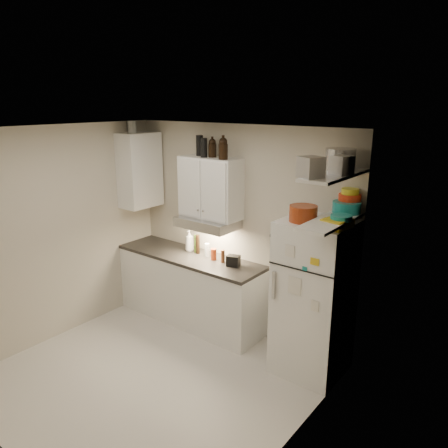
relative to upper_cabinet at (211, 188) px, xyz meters
The scene contains 36 objects.
floor 2.29m from the upper_cabinet, 77.33° to the right, with size 3.20×3.00×0.02m, color silver.
ceiling 1.58m from the upper_cabinet, 77.33° to the right, with size 3.20×3.00×0.02m, color silver.
back_wall 0.63m from the upper_cabinet, 30.26° to the left, with size 3.20×0.02×2.60m, color #BEB6A2.
left_wall 1.94m from the upper_cabinet, 134.46° to the right, with size 0.02×3.00×2.60m, color #BEB6A2.
right_wall 2.39m from the upper_cabinet, 34.95° to the right, with size 0.02×3.00×2.60m, color #BEB6A2.
base_cabinet 1.41m from the upper_cabinet, 151.63° to the right, with size 2.10×0.60×0.88m, color white.
countertop 0.97m from the upper_cabinet, 151.63° to the right, with size 2.10×0.62×0.04m, color #282523.
upper_cabinet is the anchor object (origin of this frame).
side_cabinet 1.15m from the upper_cabinet, behind, with size 0.33×0.55×1.00m, color white.
range_hood 0.44m from the upper_cabinet, 90.00° to the right, with size 0.76×0.46×0.12m, color silver.
fridge 1.84m from the upper_cabinet, ahead, with size 0.70×0.68×1.70m, color white.
shelf_hi 1.82m from the upper_cabinet, 10.05° to the right, with size 0.30×0.95×0.03m, color white.
shelf_lo 1.78m from the upper_cabinet, 10.05° to the right, with size 0.30×0.95×0.03m, color white.
knife_strip 1.13m from the upper_cabinet, ahead, with size 0.42×0.02×0.03m, color black.
dutch_oven 1.47m from the upper_cabinet, 11.51° to the right, with size 0.28×0.28×0.16m, color maroon.
book_stack 1.83m from the upper_cabinet, ahead, with size 0.21×0.26×0.09m, color gold.
spice_jar 1.68m from the upper_cabinet, 10.25° to the right, with size 0.05×0.05×0.09m, color silver.
stock_pot 1.76m from the upper_cabinet, ahead, with size 0.29×0.29×0.21m, color silver.
tin_a 1.91m from the upper_cabinet, 10.60° to the right, with size 0.17×0.16×0.17m, color #AAAAAD.
tin_b 1.86m from the upper_cabinet, 21.29° to the right, with size 0.18×0.18×0.18m, color #AAAAAD.
bowl_teal 1.75m from the upper_cabinet, ahead, with size 0.28×0.28×0.11m, color teal.
bowl_orange 1.75m from the upper_cabinet, ahead, with size 0.23×0.23×0.07m, color red.
bowl_yellow 1.76m from the upper_cabinet, ahead, with size 0.18×0.18×0.06m, color yellow.
plates 1.85m from the upper_cabinet, ahead, with size 0.20×0.20×0.05m, color teal.
growler_a 0.49m from the upper_cabinet, 16.05° to the left, with size 0.10×0.10×0.23m, color black, non-canonical shape.
growler_b 0.57m from the upper_cabinet, 15.76° to the right, with size 0.11×0.11×0.26m, color black, non-canonical shape.
thermos_a 0.50m from the upper_cabinet, 132.58° to the right, with size 0.08×0.08×0.23m, color black.
thermos_b 0.54m from the upper_cabinet, behind, with size 0.09×0.09×0.25m, color black.
side_jar 1.41m from the upper_cabinet, behind, with size 0.12×0.12×0.16m, color silver.
soap_bottle 0.83m from the upper_cabinet, behind, with size 0.12×0.12×0.32m, color white.
pepper_mill 0.86m from the upper_cabinet, 16.62° to the right, with size 0.05×0.05×0.16m, color brown.
oil_bottle 0.83m from the upper_cabinet, behind, with size 0.05×0.05×0.24m, color #3B5816.
vinegar_bottle 0.81m from the upper_cabinet, behind, with size 0.05×0.05×0.25m, color black.
clear_bottle 0.82m from the upper_cabinet, 135.21° to the right, with size 0.06×0.06×0.18m, color silver.
red_jar 0.84m from the upper_cabinet, 35.42° to the right, with size 0.07×0.07×0.15m, color maroon.
caddy 0.94m from the upper_cabinet, 12.00° to the right, with size 0.16×0.11×0.13m, color black.
Camera 1 is at (3.09, -2.75, 2.86)m, focal length 35.00 mm.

